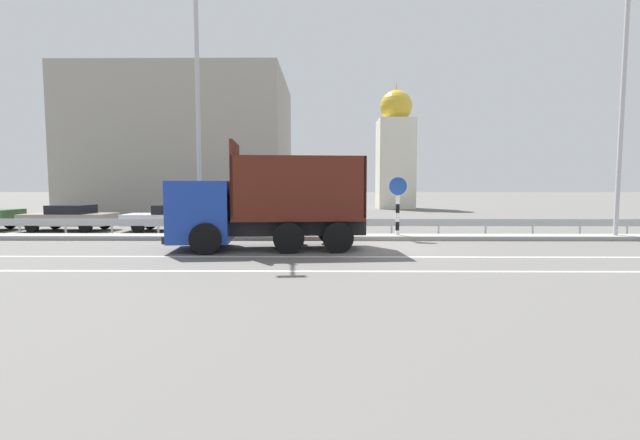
{
  "coord_description": "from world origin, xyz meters",
  "views": [
    {
      "loc": [
        -2.0,
        -15.87,
        2.22
      ],
      "look_at": [
        -2.15,
        0.75,
        0.92
      ],
      "focal_mm": 24.0,
      "sensor_mm": 36.0,
      "label": 1
    }
  ],
  "objects": [
    {
      "name": "ground_plane",
      "position": [
        0.0,
        0.0,
        0.0
      ],
      "size": [
        320.0,
        320.0,
        0.0
      ],
      "primitive_type": "plane",
      "color": "#605E5B"
    },
    {
      "name": "lane_strip_0",
      "position": [
        -3.93,
        -2.45,
        0.0
      ],
      "size": [
        65.86,
        0.16,
        0.01
      ],
      "primitive_type": "cube",
      "color": "silver",
      "rests_on": "ground_plane"
    },
    {
      "name": "lane_strip_1",
      "position": [
        -3.93,
        -4.77,
        0.0
      ],
      "size": [
        65.86,
        0.16,
        0.01
      ],
      "primitive_type": "cube",
      "color": "silver",
      "rests_on": "ground_plane"
    },
    {
      "name": "median_island",
      "position": [
        0.0,
        2.15,
        0.09
      ],
      "size": [
        36.22,
        1.1,
        0.18
      ],
      "primitive_type": "cube",
      "color": "gray",
      "rests_on": "ground_plane"
    },
    {
      "name": "median_guardrail",
      "position": [
        -0.0,
        3.26,
        0.57
      ],
      "size": [
        65.86,
        0.09,
        0.78
      ],
      "color": "#9EA0A5",
      "rests_on": "ground_plane"
    },
    {
      "name": "dump_truck",
      "position": [
        -4.75,
        -0.73,
        1.3
      ],
      "size": [
        6.98,
        3.13,
        3.77
      ],
      "rotation": [
        0.0,
        0.0,
        1.66
      ],
      "color": "#19389E",
      "rests_on": "ground_plane"
    },
    {
      "name": "median_road_sign",
      "position": [
        1.12,
        2.15,
        1.43
      ],
      "size": [
        0.82,
        0.16,
        2.65
      ],
      "color": "white",
      "rests_on": "ground_plane"
    },
    {
      "name": "street_lamp_1",
      "position": [
        -7.2,
        1.96,
        5.77
      ],
      "size": [
        0.71,
        1.94,
        10.61
      ],
      "color": "#ADADB2",
      "rests_on": "ground_plane"
    },
    {
      "name": "street_lamp_2",
      "position": [
        10.34,
        2.05,
        5.67
      ],
      "size": [
        0.71,
        2.35,
        10.32
      ],
      "color": "#ADADB2",
      "rests_on": "ground_plane"
    },
    {
      "name": "parked_car_2",
      "position": [
        -14.8,
        5.51,
        0.68
      ],
      "size": [
        4.23,
        2.02,
        1.31
      ],
      "rotation": [
        0.0,
        0.0,
        1.57
      ],
      "color": "gray",
      "rests_on": "ground_plane"
    },
    {
      "name": "parked_car_3",
      "position": [
        -9.55,
        5.56,
        0.68
      ],
      "size": [
        4.81,
        2.15,
        1.31
      ],
      "rotation": [
        0.0,
        0.0,
        1.64
      ],
      "color": "silver",
      "rests_on": "ground_plane"
    },
    {
      "name": "background_building_0",
      "position": [
        -14.26,
        23.28,
        5.9
      ],
      "size": [
        17.58,
        13.16,
        11.8
      ],
      "primitive_type": "cube",
      "color": "gray",
      "rests_on": "ground_plane"
    },
    {
      "name": "church_tower",
      "position": [
        5.3,
        28.02,
        5.81
      ],
      "size": [
        3.6,
        3.6,
        12.78
      ],
      "color": "silver",
      "rests_on": "ground_plane"
    }
  ]
}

